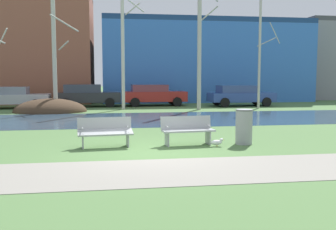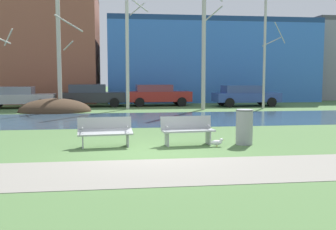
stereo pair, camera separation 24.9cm
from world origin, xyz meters
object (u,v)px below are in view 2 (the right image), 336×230
bench_left (105,131)px  parked_wagon_fourth_blue (245,95)px  trash_bin (244,126)px  seagull (217,142)px  parked_hatch_third_red (158,95)px  parked_sedan_second_dark (91,95)px  parked_van_nearest_silver (17,97)px  bench_right (187,130)px

bench_left → parked_wagon_fourth_blue: parked_wagon_fourth_blue is taller
bench_left → trash_bin: 4.24m
seagull → parked_hatch_third_red: (-0.07, 16.35, 0.66)m
parked_sedan_second_dark → parked_van_nearest_silver: bearing=-171.0°
parked_sedan_second_dark → parked_wagon_fourth_blue: (10.63, -0.98, -0.04)m
parked_wagon_fourth_blue → trash_bin: bearing=-108.6°
bench_right → parked_hatch_third_red: 15.96m
bench_right → parked_sedan_second_dark: bearing=103.8°
bench_right → parked_sedan_second_dark: parked_sedan_second_dark is taller
bench_left → bench_right: bearing=0.0°
bench_left → parked_wagon_fourth_blue: 17.42m
parked_van_nearest_silver → parked_sedan_second_dark: bearing=9.0°
bench_left → parked_sedan_second_dark: parked_sedan_second_dark is taller
bench_right → trash_bin: size_ratio=1.52×
parked_van_nearest_silver → parked_hatch_third_red: (9.36, 0.95, 0.04)m
parked_van_nearest_silver → bench_left: bearing=-67.8°
bench_right → parked_hatch_third_red: parked_hatch_third_red is taller
seagull → parked_van_nearest_silver: (-9.43, 15.40, 0.63)m
trash_bin → parked_van_nearest_silver: (-10.36, 15.11, 0.20)m
bench_right → trash_bin: bearing=-4.1°
seagull → parked_sedan_second_dark: parked_sedan_second_dark is taller
bench_right → parked_sedan_second_dark: (-3.88, 15.74, 0.34)m
seagull → parked_sedan_second_dark: bearing=106.2°
trash_bin → parked_hatch_third_red: 16.10m
bench_right → parked_van_nearest_silver: parked_van_nearest_silver is taller
seagull → parked_wagon_fourth_blue: 16.30m
parked_van_nearest_silver → parked_wagon_fourth_blue: size_ratio=1.01×
bench_left → seagull: bench_left is taller
bench_left → seagull: bearing=-7.0°
parked_sedan_second_dark → parked_hatch_third_red: size_ratio=0.98×
trash_bin → seagull: (-0.93, -0.28, -0.43)m
parked_sedan_second_dark → bench_left: bearing=-84.9°
bench_right → trash_bin: (1.75, -0.12, 0.09)m
seagull → parked_hatch_third_red: bearing=90.3°
bench_left → bench_right: same height
bench_left → parked_wagon_fourth_blue: size_ratio=0.36×
trash_bin → bench_right: bearing=175.9°
trash_bin → seagull: bearing=-163.0°
parked_wagon_fourth_blue → parked_van_nearest_silver: bearing=179.1°
seagull → parked_hatch_third_red: parked_hatch_third_red is taller
seagull → parked_hatch_third_red: size_ratio=0.09×
bench_left → trash_bin: (4.24, -0.12, 0.09)m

